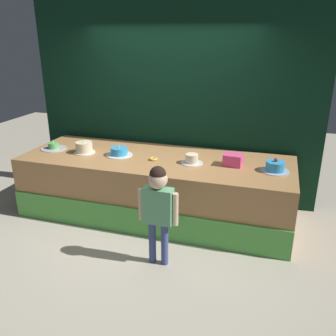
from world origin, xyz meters
The scene contains 11 objects.
ground_plane centered at (0.00, 0.00, 0.00)m, with size 12.00×12.00×0.00m, color #BCB29E.
stage_platform centered at (0.00, 0.63, 0.41)m, with size 3.59×1.28×0.82m.
curtain_backdrop centered at (0.00, 1.36, 1.43)m, with size 4.24×0.08×2.85m, color black.
child_figure centered at (0.41, -0.46, 0.73)m, with size 0.44×0.20×1.13m.
pink_box centered at (1.02, 0.64, 0.89)m, with size 0.22×0.18×0.14m, color #F2488D.
donut centered at (0.00, 0.54, 0.83)m, with size 0.11×0.11×0.03m, color #F2BF4C.
cake_far_left centered at (-1.53, 0.57, 0.85)m, with size 0.35×0.35×0.14m.
cake_left centered at (-1.02, 0.55, 0.89)m, with size 0.30×0.30×0.21m.
cake_center centered at (-0.51, 0.59, 0.87)m, with size 0.35×0.35×0.17m.
cake_right centered at (0.51, 0.57, 0.87)m, with size 0.28×0.28×0.12m.
cake_far_right centered at (1.53, 0.59, 0.87)m, with size 0.34×0.34×0.17m.
Camera 1 is at (1.49, -3.59, 2.35)m, focal length 38.07 mm.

